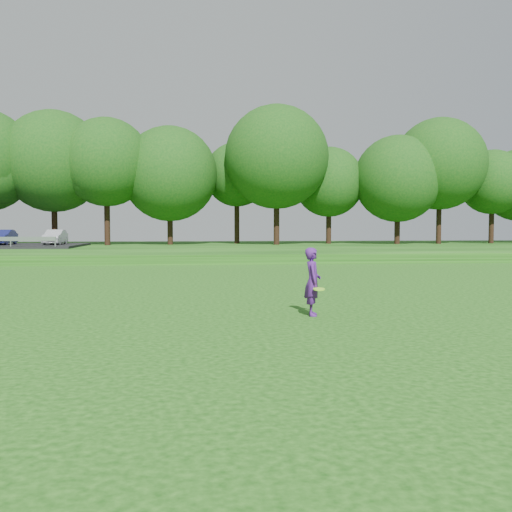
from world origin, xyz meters
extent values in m
plane|color=#103C0B|center=(0.00, 0.00, 0.00)|extent=(140.00, 140.00, 0.00)
cube|color=#103C0B|center=(0.00, 34.00, 0.30)|extent=(130.00, 30.00, 0.60)
cube|color=gray|center=(0.00, 20.00, 0.02)|extent=(130.00, 1.60, 0.04)
imported|color=navy|center=(-18.00, 33.00, 1.38)|extent=(1.27, 3.64, 1.20)
imported|color=#A2A4AA|center=(-14.00, 33.00, 1.38)|extent=(1.27, 3.64, 1.20)
imported|color=#4F1B7B|center=(0.08, -0.10, 0.86)|extent=(0.48, 0.67, 1.71)
cylinder|color=#9FFF28|center=(0.16, -0.47, 0.71)|extent=(0.29, 0.29, 0.06)
camera|label=1|loc=(-2.86, -14.12, 2.25)|focal=40.00mm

